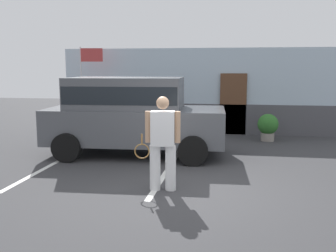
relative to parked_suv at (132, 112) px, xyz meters
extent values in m
plane|color=#38383A|center=(1.70, -2.82, -1.15)|extent=(40.00, 40.00, 0.00)
cube|color=silver|center=(-1.64, -1.32, -1.14)|extent=(0.12, 4.40, 0.01)
cube|color=silver|center=(1.18, -1.32, -1.14)|extent=(0.12, 4.40, 0.01)
cube|color=silver|center=(1.70, 3.92, 0.34)|extent=(10.35, 0.30, 2.97)
cube|color=#4C4C51|center=(1.70, 3.72, -0.63)|extent=(8.69, 0.10, 1.04)
cube|color=brown|center=(2.62, 3.70, -0.10)|extent=(0.90, 0.06, 2.10)
cube|color=#4C4F54|center=(0.11, 0.01, -0.35)|extent=(4.69, 2.14, 0.90)
cube|color=#4C4F54|center=(-0.14, -0.01, 0.50)|extent=(2.99, 1.91, 0.80)
cube|color=black|center=(-0.14, -0.01, 0.48)|extent=(2.93, 1.93, 0.44)
cylinder|color=black|center=(1.61, 1.03, -0.79)|extent=(0.73, 0.30, 0.72)
cylinder|color=black|center=(1.70, -0.86, -0.79)|extent=(0.73, 0.30, 0.72)
cylinder|color=black|center=(-1.49, 0.87, -0.79)|extent=(0.73, 0.30, 0.72)
cylinder|color=black|center=(-1.39, -1.02, -0.79)|extent=(0.73, 0.30, 0.72)
cylinder|color=white|center=(1.48, -2.79, -0.71)|extent=(0.20, 0.20, 0.86)
cylinder|color=white|center=(1.19, -2.82, -0.71)|extent=(0.20, 0.20, 0.86)
cube|color=white|center=(1.33, -2.80, 0.04)|extent=(0.47, 0.32, 0.64)
sphere|color=tan|center=(1.33, -2.80, 0.52)|extent=(0.24, 0.24, 0.24)
cylinder|color=tan|center=(1.61, -2.77, 0.07)|extent=(0.11, 0.11, 0.59)
cylinder|color=tan|center=(1.06, -2.83, 0.07)|extent=(0.11, 0.11, 0.59)
torus|color=olive|center=(0.93, -2.80, -0.41)|extent=(0.37, 0.06, 0.37)
cylinder|color=olive|center=(0.93, -2.80, -0.18)|extent=(0.03, 0.03, 0.20)
cylinder|color=gray|center=(3.72, 2.63, -1.02)|extent=(0.42, 0.42, 0.26)
sphere|color=#2D6B28|center=(3.72, 2.63, -0.61)|extent=(0.65, 0.65, 0.65)
cylinder|color=silver|center=(-2.58, 3.02, 0.35)|extent=(0.05, 0.05, 3.00)
cube|color=#B23838|center=(-2.18, 3.02, 1.58)|extent=(0.75, 0.13, 0.45)
camera|label=1|loc=(2.61, -9.83, 1.17)|focal=41.57mm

